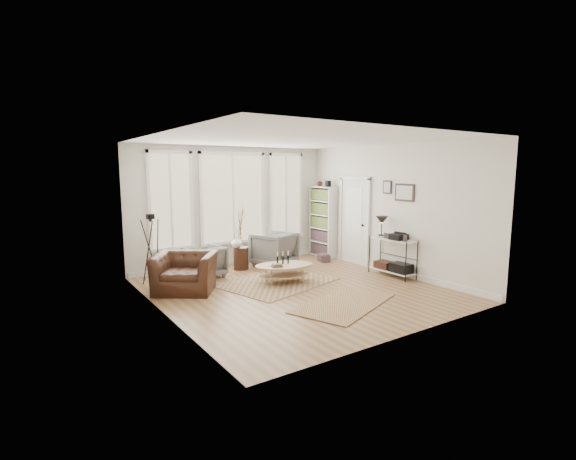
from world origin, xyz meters
TOP-DOWN VIEW (x-y plane):
  - room at (0.02, 0.03)m, footprint 5.50×5.54m
  - bay_window at (0.00, 2.71)m, footprint 4.14×0.12m
  - door at (2.57, 1.15)m, footprint 0.09×1.06m
  - bookcase at (2.44, 2.23)m, footprint 0.31×0.85m
  - low_shelf at (2.38, -0.30)m, footprint 0.38×1.08m
  - wall_art at (2.58, -0.27)m, footprint 0.04×0.88m
  - rug_main at (-0.03, 0.67)m, footprint 2.61×2.22m
  - rug_runner at (0.19, -1.18)m, footprint 2.28×1.77m
  - coffee_table at (0.07, 0.56)m, footprint 1.38×1.05m
  - armchair_left at (-1.12, 1.92)m, footprint 0.86×0.88m
  - armchair_right at (0.72, 2.00)m, footprint 1.17×1.18m
  - side_table at (-0.11, 2.13)m, footprint 0.35×0.35m
  - vase at (-0.20, 2.17)m, footprint 0.30×0.30m
  - accent_chair at (-1.85, 1.13)m, footprint 1.50×1.46m
  - tripod_camera at (-2.22, 1.99)m, footprint 0.51×0.51m
  - book_stack_near at (2.05, 1.71)m, footprint 0.30×0.34m
  - book_stack_far at (2.05, 1.65)m, footprint 0.26×0.30m

SIDE VIEW (x-z plane):
  - rug_main at x=-0.03m, z-range 0.00..0.01m
  - rug_runner at x=0.19m, z-range 0.01..0.02m
  - book_stack_far at x=2.05m, z-range 0.00..0.17m
  - book_stack_near at x=2.05m, z-range 0.00..0.19m
  - coffee_table at x=0.07m, z-range 0.02..0.59m
  - armchair_left at x=-1.12m, z-range 0.00..0.69m
  - accent_chair at x=-1.85m, z-range 0.00..0.74m
  - armchair_right at x=0.72m, z-range 0.00..0.84m
  - low_shelf at x=2.38m, z-range -0.14..1.16m
  - vase at x=-0.20m, z-range 0.53..0.78m
  - tripod_camera at x=-2.22m, z-range -0.06..1.40m
  - side_table at x=-0.11m, z-range -0.03..1.45m
  - bookcase at x=2.44m, z-range -0.07..1.99m
  - door at x=2.57m, z-range 0.01..2.23m
  - room at x=0.02m, z-range -0.02..2.88m
  - bay_window at x=0.00m, z-range 0.49..2.73m
  - wall_art at x=2.58m, z-range 1.66..2.10m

